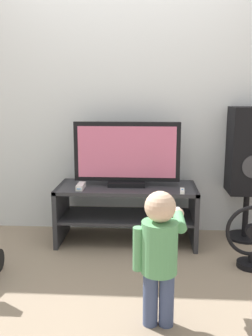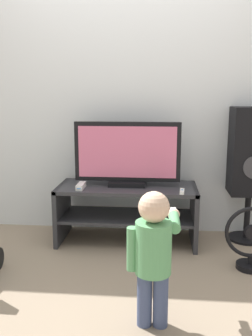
# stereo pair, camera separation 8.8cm
# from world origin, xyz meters

# --- Properties ---
(ground_plane) EXTENTS (16.00, 16.00, 0.00)m
(ground_plane) POSITION_xyz_m (0.00, 0.00, 0.00)
(ground_plane) COLOR gray
(wall_back) EXTENTS (10.00, 0.06, 2.60)m
(wall_back) POSITION_xyz_m (0.00, 0.57, 1.30)
(wall_back) COLOR silver
(wall_back) RESTS_ON ground_plane
(tv_stand) EXTENTS (1.17, 0.49, 0.49)m
(tv_stand) POSITION_xyz_m (0.00, 0.25, 0.33)
(tv_stand) COLOR #2D2D33
(tv_stand) RESTS_ON ground_plane
(television) EXTENTS (0.89, 0.20, 0.54)m
(television) POSITION_xyz_m (0.00, 0.27, 0.75)
(television) COLOR black
(television) RESTS_ON tv_stand
(game_console) EXTENTS (0.05, 0.18, 0.04)m
(game_console) POSITION_xyz_m (-0.37, 0.13, 0.51)
(game_console) COLOR white
(game_console) RESTS_ON tv_stand
(remote_primary) EXTENTS (0.04, 0.13, 0.03)m
(remote_primary) POSITION_xyz_m (0.45, 0.07, 0.50)
(remote_primary) COLOR white
(remote_primary) RESTS_ON tv_stand
(child) EXTENTS (0.29, 0.44, 0.76)m
(child) POSITION_xyz_m (0.25, -0.93, 0.45)
(child) COLOR #3F4C72
(child) RESTS_ON ground_plane
(speaker_tower) EXTENTS (0.34, 0.32, 1.15)m
(speaker_tower) POSITION_xyz_m (1.04, 0.37, 0.76)
(speaker_tower) COLOR black
(speaker_tower) RESTS_ON ground_plane
(floor_fan) EXTENTS (0.38, 0.20, 0.47)m
(floor_fan) POSITION_xyz_m (0.94, -0.20, 0.21)
(floor_fan) COLOR black
(floor_fan) RESTS_ON ground_plane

